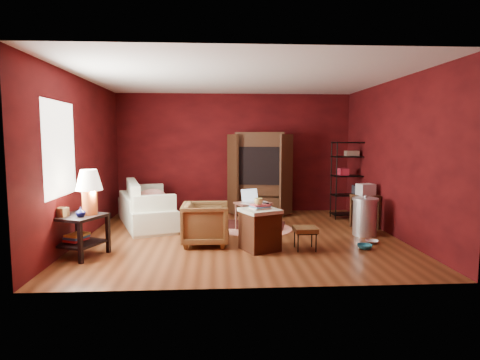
% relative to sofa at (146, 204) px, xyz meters
% --- Properties ---
extents(room, '(5.54, 5.04, 2.84)m').
position_rel_sofa_xyz_m(room, '(1.82, -1.07, 0.97)').
color(room, brown).
rests_on(room, ground).
extents(sofa, '(1.34, 2.28, 0.86)m').
position_rel_sofa_xyz_m(sofa, '(0.00, 0.00, 0.00)').
color(sofa, beige).
rests_on(sofa, ground).
extents(armchair, '(0.71, 0.76, 0.77)m').
position_rel_sofa_xyz_m(armchair, '(1.25, -1.58, -0.04)').
color(armchair, black).
rests_on(armchair, ground).
extents(pet_bowl_steel, '(0.23, 0.12, 0.22)m').
position_rel_sofa_xyz_m(pet_bowl_steel, '(4.03, -1.67, -0.32)').
color(pet_bowl_steel, silver).
rests_on(pet_bowl_steel, ground).
extents(pet_bowl_turquoise, '(0.25, 0.15, 0.24)m').
position_rel_sofa_xyz_m(pet_bowl_turquoise, '(3.79, -2.00, -0.31)').
color(pet_bowl_turquoise, teal).
rests_on(pet_bowl_turquoise, ground).
extents(vase, '(0.14, 0.15, 0.14)m').
position_rel_sofa_xyz_m(vase, '(-0.54, -2.25, 0.26)').
color(vase, '#0D0E41').
rests_on(vase, side_table).
extents(mug, '(0.15, 0.13, 0.13)m').
position_rel_sofa_xyz_m(mug, '(2.08, -2.00, 0.37)').
color(mug, '#D5C368').
rests_on(mug, hamper).
extents(side_table, '(0.86, 0.86, 1.29)m').
position_rel_sofa_xyz_m(side_table, '(-0.54, -2.09, 0.35)').
color(side_table, black).
rests_on(side_table, ground).
extents(sofa_cushions, '(1.25, 2.09, 0.82)m').
position_rel_sofa_xyz_m(sofa_cushions, '(0.03, -0.02, -0.03)').
color(sofa_cushions, beige).
rests_on(sofa_cushions, sofa).
extents(hamper, '(0.71, 0.71, 0.75)m').
position_rel_sofa_xyz_m(hamper, '(2.11, -1.95, -0.09)').
color(hamper, '#451F0F').
rests_on(hamper, ground).
extents(footstool, '(0.35, 0.35, 0.36)m').
position_rel_sofa_xyz_m(footstool, '(2.83, -1.98, -0.12)').
color(footstool, black).
rests_on(footstool, ground).
extents(rug_round, '(1.61, 1.61, 0.01)m').
position_rel_sofa_xyz_m(rug_round, '(2.20, -0.49, -0.42)').
color(rug_round, '#F8E6CF').
rests_on(rug_round, ground).
extents(rug_oriental, '(1.40, 1.08, 0.01)m').
position_rel_sofa_xyz_m(rug_oriental, '(2.17, -0.19, -0.41)').
color(rug_oriental, '#551B16').
rests_on(rug_oriental, ground).
extents(laptop_desk, '(0.75, 0.66, 0.78)m').
position_rel_sofa_xyz_m(laptop_desk, '(2.12, -0.61, 0.06)').
color(laptop_desk, brown).
rests_on(laptop_desk, ground).
extents(tv_armoire, '(1.47, 0.93, 1.89)m').
position_rel_sofa_xyz_m(tv_armoire, '(2.43, 1.01, 0.56)').
color(tv_armoire, '#3F2112').
rests_on(tv_armoire, ground).
extents(wire_shelving, '(0.84, 0.41, 1.68)m').
position_rel_sofa_xyz_m(wire_shelving, '(4.39, 0.49, 0.49)').
color(wire_shelving, black).
rests_on(wire_shelving, ground).
extents(small_stand, '(0.54, 0.54, 0.88)m').
position_rel_sofa_xyz_m(small_stand, '(4.33, -0.53, 0.23)').
color(small_stand, '#3F2112').
rests_on(small_stand, ground).
extents(trash_can, '(0.59, 0.59, 0.74)m').
position_rel_sofa_xyz_m(trash_can, '(4.12, -1.09, -0.08)').
color(trash_can, white).
rests_on(trash_can, ground).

